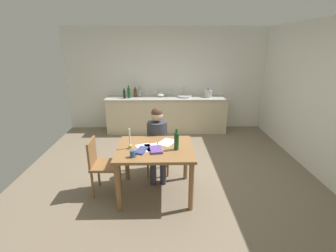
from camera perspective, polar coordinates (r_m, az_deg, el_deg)
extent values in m
cube|color=#7A6B56|center=(4.40, 0.13, -11.29)|extent=(5.20, 5.20, 0.04)
cube|color=silver|center=(6.47, -0.37, 10.93)|extent=(5.20, 0.12, 2.60)
cube|color=silver|center=(4.74, 33.53, 4.89)|extent=(0.12, 5.20, 2.60)
cube|color=beige|center=(6.30, -0.31, 2.61)|extent=(3.01, 0.60, 0.86)
cube|color=#B7B2A8|center=(6.19, -0.32, 6.61)|extent=(3.05, 0.64, 0.04)
cube|color=olive|center=(3.54, -3.03, -5.38)|extent=(1.10, 0.94, 0.04)
cylinder|color=olive|center=(3.41, -11.66, -14.00)|extent=(0.07, 0.07, 0.72)
cylinder|color=olive|center=(3.38, 5.47, -14.04)|extent=(0.07, 0.07, 0.72)
cylinder|color=olive|center=(4.11, -9.68, -7.87)|extent=(0.07, 0.07, 0.72)
cylinder|color=olive|center=(4.08, 4.21, -7.84)|extent=(0.07, 0.07, 0.72)
cube|color=olive|center=(4.24, -2.50, -5.25)|extent=(0.42, 0.42, 0.04)
cube|color=olive|center=(4.33, -2.59, -1.72)|extent=(0.36, 0.05, 0.40)
cylinder|color=olive|center=(4.19, -4.75, -9.17)|extent=(0.04, 0.04, 0.45)
cylinder|color=olive|center=(4.20, -0.05, -9.07)|extent=(0.04, 0.04, 0.45)
cylinder|color=olive|center=(4.50, -4.68, -7.14)|extent=(0.04, 0.04, 0.45)
cylinder|color=olive|center=(4.50, -0.32, -7.05)|extent=(0.04, 0.04, 0.45)
cylinder|color=#333842|center=(4.13, -2.55, -2.31)|extent=(0.33, 0.33, 0.50)
sphere|color=#D8AD8C|center=(4.01, -2.62, 2.49)|extent=(0.20, 0.20, 0.20)
sphere|color=#473323|center=(4.00, -2.63, 3.04)|extent=(0.19, 0.19, 0.19)
cylinder|color=#383847|center=(4.05, -3.58, -6.60)|extent=(0.15, 0.39, 0.13)
cylinder|color=#383847|center=(3.99, -3.50, -10.69)|extent=(0.10, 0.10, 0.45)
cylinder|color=#383847|center=(4.06, -1.30, -6.55)|extent=(0.15, 0.39, 0.13)
cylinder|color=#383847|center=(3.99, -1.17, -10.64)|extent=(0.10, 0.10, 0.45)
cube|color=olive|center=(3.80, -14.47, -8.93)|extent=(0.40, 0.40, 0.04)
cube|color=olive|center=(3.76, -17.49, -5.99)|extent=(0.03, 0.36, 0.40)
cylinder|color=olive|center=(3.73, -12.17, -13.39)|extent=(0.04, 0.04, 0.45)
cylinder|color=olive|center=(4.02, -11.25, -10.83)|extent=(0.04, 0.04, 0.45)
cylinder|color=olive|center=(3.81, -17.32, -13.13)|extent=(0.04, 0.04, 0.45)
cylinder|color=olive|center=(4.09, -16.01, -10.65)|extent=(0.04, 0.04, 0.45)
cylinder|color=#33598C|center=(3.26, -8.34, -6.48)|extent=(0.07, 0.07, 0.10)
torus|color=#33598C|center=(3.25, -7.62, -6.41)|extent=(0.07, 0.01, 0.07)
cylinder|color=gold|center=(3.53, -8.89, -4.83)|extent=(0.06, 0.06, 0.05)
cylinder|color=white|center=(3.47, -9.01, -2.58)|extent=(0.02, 0.02, 0.25)
cube|color=navy|center=(3.43, -6.29, -5.71)|extent=(0.19, 0.28, 0.02)
cube|color=#5E408F|center=(3.42, -2.85, -5.59)|extent=(0.20, 0.27, 0.03)
cube|color=white|center=(3.53, -3.53, -5.04)|extent=(0.29, 0.35, 0.00)
cube|color=white|center=(3.71, -0.24, -3.82)|extent=(0.33, 0.36, 0.00)
cube|color=white|center=(3.53, -5.47, -5.10)|extent=(0.31, 0.35, 0.00)
cylinder|color=#194C23|center=(3.42, 1.98, -3.63)|extent=(0.07, 0.07, 0.25)
cylinder|color=#194C23|center=(3.36, 2.01, -1.20)|extent=(0.03, 0.03, 0.06)
cylinder|color=#B2B7BC|center=(6.20, 3.89, 6.98)|extent=(0.36, 0.36, 0.04)
cylinder|color=silver|center=(6.34, 3.78, 8.16)|extent=(0.02, 0.02, 0.24)
cylinder|color=black|center=(6.16, -10.24, 7.37)|extent=(0.06, 0.06, 0.19)
cylinder|color=black|center=(6.13, -10.31, 8.47)|extent=(0.03, 0.03, 0.05)
cylinder|color=#194C23|center=(6.14, -9.19, 7.69)|extent=(0.07, 0.07, 0.25)
cylinder|color=#194C23|center=(6.12, -9.27, 9.14)|extent=(0.03, 0.03, 0.06)
cylinder|color=#593319|center=(6.29, -7.72, 7.74)|extent=(0.08, 0.08, 0.20)
cylinder|color=#593319|center=(6.27, -7.77, 8.84)|extent=(0.03, 0.03, 0.05)
cylinder|color=#8C999E|center=(6.25, -6.68, 7.83)|extent=(0.07, 0.07, 0.22)
cylinder|color=#8C999E|center=(6.23, -6.73, 9.08)|extent=(0.03, 0.03, 0.06)
ellipsoid|color=white|center=(6.24, -1.72, 7.32)|extent=(0.20, 0.20, 0.09)
cylinder|color=#B7BABF|center=(6.27, 9.44, 7.55)|extent=(0.18, 0.18, 0.18)
cone|color=#262628|center=(6.25, 9.49, 8.54)|extent=(0.11, 0.11, 0.04)
cylinder|color=silver|center=(6.33, 0.21, 7.10)|extent=(0.06, 0.06, 0.00)
cylinder|color=silver|center=(6.32, 0.21, 7.42)|extent=(0.01, 0.01, 0.07)
cone|color=silver|center=(6.31, 0.21, 8.09)|extent=(0.07, 0.07, 0.08)
cylinder|color=silver|center=(6.33, -0.67, 7.09)|extent=(0.06, 0.06, 0.00)
cylinder|color=silver|center=(6.32, -0.67, 7.42)|extent=(0.01, 0.01, 0.07)
cone|color=silver|center=(6.31, -0.68, 8.09)|extent=(0.07, 0.07, 0.08)
cylinder|color=silver|center=(6.33, -1.64, 7.09)|extent=(0.06, 0.06, 0.00)
cylinder|color=silver|center=(6.32, -1.64, 7.41)|extent=(0.01, 0.01, 0.07)
cone|color=silver|center=(6.31, -1.65, 8.08)|extent=(0.07, 0.07, 0.08)
cylinder|color=silver|center=(6.33, -3.03, 7.07)|extent=(0.06, 0.06, 0.00)
cylinder|color=silver|center=(6.32, -3.03, 7.40)|extent=(0.01, 0.01, 0.07)
cone|color=silver|center=(6.31, -3.04, 8.07)|extent=(0.07, 0.07, 0.08)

